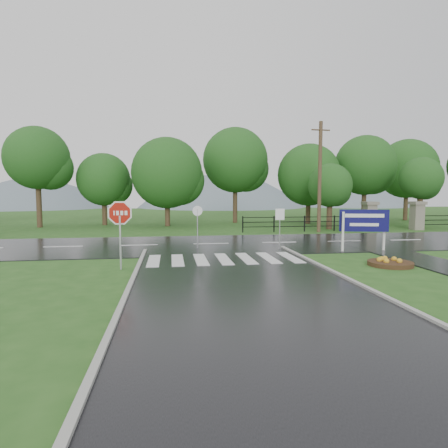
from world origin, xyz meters
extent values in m
plane|color=#27551C|center=(0.00, 0.00, 0.00)|extent=(120.00, 120.00, 0.00)
cube|color=black|center=(0.00, 10.00, 0.00)|extent=(90.00, 8.00, 0.04)
cube|color=black|center=(8.50, 4.00, 0.00)|extent=(2.20, 11.00, 0.04)
cube|color=silver|center=(-3.00, 5.00, 0.06)|extent=(0.50, 2.80, 0.02)
cube|color=silver|center=(-2.00, 5.00, 0.06)|extent=(0.50, 2.80, 0.02)
cube|color=silver|center=(-1.00, 5.00, 0.06)|extent=(0.50, 2.80, 0.02)
cube|color=silver|center=(0.00, 5.00, 0.06)|extent=(0.50, 2.80, 0.02)
cube|color=silver|center=(1.00, 5.00, 0.06)|extent=(0.50, 2.80, 0.02)
cube|color=silver|center=(2.00, 5.00, 0.06)|extent=(0.50, 2.80, 0.02)
cube|color=silver|center=(3.00, 5.00, 0.06)|extent=(0.50, 2.80, 0.02)
cube|color=#A3A39B|center=(-3.55, -4.00, 0.00)|extent=(0.15, 24.00, 0.12)
cube|color=gray|center=(13.00, 16.00, 1.00)|extent=(0.80, 0.80, 2.00)
cube|color=#6B6659|center=(13.00, 16.00, 2.12)|extent=(1.00, 1.00, 0.24)
cube|color=gray|center=(17.00, 16.00, 1.00)|extent=(0.80, 0.80, 2.00)
cube|color=#6B6659|center=(17.00, 16.00, 2.12)|extent=(1.00, 1.00, 0.24)
cube|color=black|center=(7.75, 16.00, 0.40)|extent=(9.50, 0.05, 0.05)
cube|color=black|center=(7.75, 16.00, 0.75)|extent=(9.50, 0.05, 0.05)
cube|color=black|center=(7.75, 16.00, 1.10)|extent=(9.50, 0.05, 0.05)
cube|color=black|center=(3.00, 16.00, 0.60)|extent=(0.08, 0.08, 1.20)
cube|color=black|center=(12.50, 16.00, 0.60)|extent=(0.08, 0.08, 1.20)
cube|color=black|center=(17.50, 16.00, 0.60)|extent=(0.08, 0.08, 1.20)
sphere|color=slate|center=(-28.00, 65.00, -14.40)|extent=(40.00, 40.00, 40.00)
sphere|color=slate|center=(8.00, 65.00, -17.28)|extent=(48.00, 48.00, 48.00)
sphere|color=slate|center=(36.00, 65.00, -12.96)|extent=(36.00, 36.00, 36.00)
cube|color=#939399|center=(-4.18, 3.58, 1.04)|extent=(0.06, 0.06, 2.07)
cylinder|color=white|center=(-4.18, 3.59, 2.17)|extent=(1.24, 0.05, 1.24)
cylinder|color=#A7150B|center=(-4.18, 3.58, 2.17)|extent=(1.08, 0.06, 1.08)
cube|color=silver|center=(6.17, 6.41, 1.00)|extent=(0.12, 0.12, 2.00)
cube|color=silver|center=(8.37, 6.41, 1.00)|extent=(0.12, 0.12, 2.00)
cube|color=#0D0C4D|center=(7.27, 6.41, 1.55)|extent=(2.35, 0.63, 1.10)
cube|color=white|center=(7.27, 6.38, 1.80)|extent=(1.85, 0.46, 0.18)
cube|color=white|center=(7.27, 6.38, 1.35)|extent=(1.36, 0.34, 0.15)
cylinder|color=#332111|center=(6.47, 2.81, 0.09)|extent=(1.75, 1.75, 0.17)
cube|color=#939399|center=(3.28, 7.56, 1.00)|extent=(0.04, 0.04, 1.99)
cube|color=white|center=(3.28, 7.54, 1.83)|extent=(0.47, 0.04, 0.58)
cylinder|color=#939399|center=(-0.89, 8.43, 1.05)|extent=(0.06, 0.06, 2.10)
cylinder|color=white|center=(-0.89, 8.41, 2.00)|extent=(0.52, 0.09, 0.53)
cylinder|color=#473523|center=(8.67, 15.50, 4.06)|extent=(0.27, 0.27, 8.12)
cube|color=brown|center=(8.67, 15.50, 7.49)|extent=(1.45, 0.19, 0.09)
cylinder|color=#3D2B1C|center=(10.38, 17.50, 1.47)|extent=(0.48, 0.48, 2.94)
sphere|color=#194C17|center=(10.38, 17.50, 3.52)|extent=(3.46, 3.46, 3.46)
cylinder|color=#3D2B1C|center=(18.29, 17.50, 1.72)|extent=(0.47, 0.47, 3.44)
sphere|color=#194C17|center=(18.29, 17.50, 4.12)|extent=(3.45, 3.45, 3.45)
camera|label=1|loc=(-2.29, -10.95, 2.95)|focal=30.00mm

